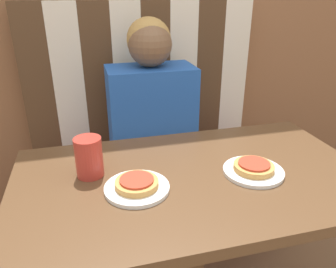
% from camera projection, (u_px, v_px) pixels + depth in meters
% --- Properties ---
extents(booth_seat, '(1.19, 0.56, 0.44)m').
position_uv_depth(booth_seat, '(153.00, 197.00, 1.77)').
color(booth_seat, '#5B1919').
rests_on(booth_seat, ground_plane).
extents(booth_backrest, '(1.19, 0.07, 0.76)m').
position_uv_depth(booth_backrest, '(142.00, 77.00, 1.74)').
color(booth_backrest, '#4C331E').
rests_on(booth_backrest, booth_seat).
extents(dining_table, '(1.10, 0.63, 0.72)m').
position_uv_depth(dining_table, '(193.00, 201.00, 1.05)').
color(dining_table, brown).
rests_on(dining_table, ground_plane).
extents(person, '(0.40, 0.24, 0.70)m').
position_uv_depth(person, '(151.00, 99.00, 1.55)').
color(person, '#2356B2').
rests_on(person, booth_seat).
extents(plate_left, '(0.19, 0.19, 0.01)m').
position_uv_depth(plate_left, '(137.00, 188.00, 0.94)').
color(plate_left, white).
rests_on(plate_left, dining_table).
extents(plate_right, '(0.19, 0.19, 0.01)m').
position_uv_depth(plate_right, '(253.00, 171.00, 1.02)').
color(plate_right, white).
rests_on(plate_right, dining_table).
extents(pizza_left, '(0.12, 0.12, 0.02)m').
position_uv_depth(pizza_left, '(137.00, 183.00, 0.93)').
color(pizza_left, '#C68E47').
rests_on(pizza_left, plate_left).
extents(pizza_right, '(0.12, 0.12, 0.02)m').
position_uv_depth(pizza_right, '(254.00, 166.00, 1.02)').
color(pizza_right, '#C68E47').
rests_on(pizza_right, plate_right).
extents(drinking_cup, '(0.08, 0.08, 0.12)m').
position_uv_depth(drinking_cup, '(89.00, 157.00, 0.99)').
color(drinking_cup, '#B23328').
rests_on(drinking_cup, dining_table).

